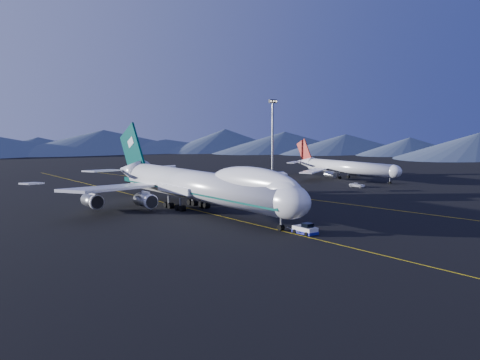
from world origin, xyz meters
TOP-DOWN VIEW (x-y plane):
  - ground at (0.00, 0.00)m, footprint 500.00×500.00m
  - taxiway_line_main at (0.00, 0.00)m, footprint 0.25×220.00m
  - taxiway_line_side at (30.00, 10.00)m, footprint 28.08×198.09m
  - mountain_ridge at (124.84, 10.92)m, footprint 374.91×567.11m
  - boeing_747 at (0.00, 0.03)m, footprint 59.62×72.43m
  - pushback_tug at (1.52, -31.11)m, footprint 2.73×4.63m
  - second_jet at (75.57, 24.72)m, footprint 41.05×46.37m
  - service_van at (60.66, 6.71)m, footprint 3.08×4.97m
  - floodlight_mast at (66.70, 52.23)m, footprint 3.40×2.55m

SIDE VIEW (x-z plane):
  - ground at x=0.00m, z-range 0.00..0.00m
  - taxiway_line_main at x=0.00m, z-range 0.01..0.01m
  - taxiway_line_side at x=30.00m, z-range 0.01..0.01m
  - pushback_tug at x=1.52m, z-range -0.37..1.62m
  - service_van at x=60.66m, z-range 0.00..1.28m
  - second_jet at x=75.57m, z-range -2.60..10.59m
  - boeing_747 at x=0.00m, z-range -3.87..15.50m
  - mountain_ridge at x=124.84m, z-range 0.00..12.00m
  - floodlight_mast at x=66.70m, z-range 0.18..27.67m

